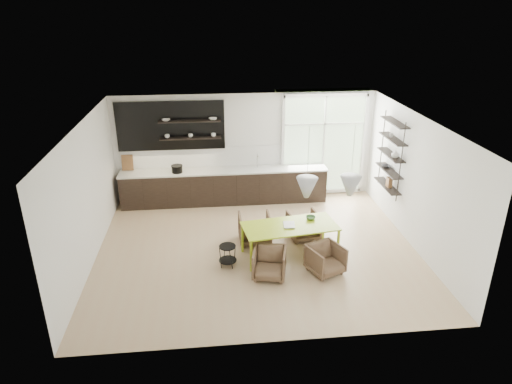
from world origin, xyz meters
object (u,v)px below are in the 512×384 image
(armchair_back_left, at_px, (255,228))
(armchair_back_right, at_px, (303,225))
(dining_table, at_px, (290,228))
(armchair_front_right, at_px, (326,259))
(armchair_front_left, at_px, (269,263))
(wire_stool, at_px, (228,253))

(armchair_back_left, xyz_separation_m, armchair_back_right, (1.14, 0.06, -0.02))
(armchair_back_right, bearing_deg, dining_table, 51.08)
(dining_table, distance_m, armchair_back_left, 1.04)
(armchair_front_right, bearing_deg, armchair_front_left, 158.10)
(dining_table, relative_size, wire_stool, 4.48)
(dining_table, relative_size, armchair_front_left, 3.18)
(armchair_back_left, height_order, armchair_back_right, armchair_back_left)
(armchair_back_left, relative_size, armchair_front_left, 1.10)
(armchair_front_right, relative_size, wire_stool, 1.40)
(dining_table, height_order, wire_stool, dining_table)
(dining_table, height_order, armchair_front_left, dining_table)
(dining_table, xyz_separation_m, armchair_back_left, (-0.68, 0.71, -0.35))
(armchair_front_left, distance_m, armchair_front_right, 1.15)
(armchair_back_left, xyz_separation_m, armchair_front_left, (0.14, -1.47, -0.03))
(armchair_back_right, bearing_deg, armchair_back_left, -5.02)
(armchair_back_left, distance_m, armchair_front_left, 1.48)
(dining_table, xyz_separation_m, armchair_front_left, (-0.54, -0.76, -0.38))
(armchair_back_right, relative_size, wire_stool, 1.47)
(armchair_back_right, height_order, armchair_front_left, armchair_back_right)
(armchair_back_left, distance_m, wire_stool, 1.19)
(armchair_back_right, bearing_deg, armchair_front_right, 87.83)
(wire_stool, bearing_deg, dining_table, 11.68)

